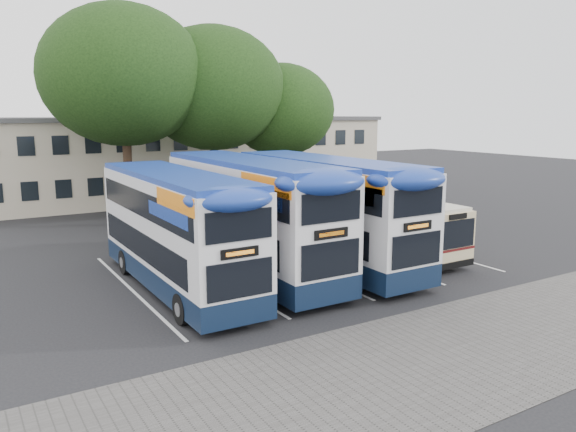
# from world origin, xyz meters

# --- Properties ---
(ground) EXTENTS (120.00, 120.00, 0.00)m
(ground) POSITION_xyz_m (0.00, 0.00, 0.00)
(ground) COLOR black
(ground) RESTS_ON ground
(paving_strip) EXTENTS (40.00, 6.00, 0.01)m
(paving_strip) POSITION_xyz_m (-2.00, -5.00, 0.01)
(paving_strip) COLOR #595654
(paving_strip) RESTS_ON ground
(bay_lines) EXTENTS (14.12, 11.00, 0.01)m
(bay_lines) POSITION_xyz_m (-3.75, 5.00, 0.01)
(bay_lines) COLOR silver
(bay_lines) RESTS_ON ground
(depot_building) EXTENTS (32.40, 8.40, 6.20)m
(depot_building) POSITION_xyz_m (0.00, 26.99, 3.15)
(depot_building) COLOR #BEB299
(depot_building) RESTS_ON ground
(lamp_post) EXTENTS (0.25, 1.05, 9.06)m
(lamp_post) POSITION_xyz_m (6.00, 19.97, 5.08)
(lamp_post) COLOR gray
(lamp_post) RESTS_ON ground
(tree_left) EXTENTS (9.35, 9.35, 12.58)m
(tree_left) POSITION_xyz_m (-7.28, 17.56, 8.59)
(tree_left) COLOR black
(tree_left) RESTS_ON ground
(tree_mid) EXTENTS (8.96, 8.96, 11.82)m
(tree_mid) POSITION_xyz_m (-1.75, 17.73, 7.99)
(tree_mid) COLOR black
(tree_mid) RESTS_ON ground
(tree_right) EXTENTS (7.19, 7.19, 9.78)m
(tree_right) POSITION_xyz_m (3.10, 17.68, 6.70)
(tree_right) COLOR black
(tree_right) RESTS_ON ground
(bus_dd_left) EXTENTS (2.57, 10.59, 4.41)m
(bus_dd_left) POSITION_xyz_m (-9.22, 4.40, 2.43)
(bus_dd_left) COLOR #0E1B33
(bus_dd_left) RESTS_ON ground
(bus_dd_mid) EXTENTS (2.74, 11.30, 4.71)m
(bus_dd_mid) POSITION_xyz_m (-5.91, 4.86, 2.59)
(bus_dd_mid) COLOR #0E1B33
(bus_dd_mid) RESTS_ON ground
(bus_dd_right) EXTENTS (2.70, 11.12, 4.64)m
(bus_dd_right) POSITION_xyz_m (-2.53, 4.39, 2.55)
(bus_dd_right) COLOR #0E1B33
(bus_dd_right) RESTS_ON ground
(bus_single) EXTENTS (2.27, 8.94, 2.66)m
(bus_single) POSITION_xyz_m (1.21, 4.90, 1.51)
(bus_single) COLOR beige
(bus_single) RESTS_ON ground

